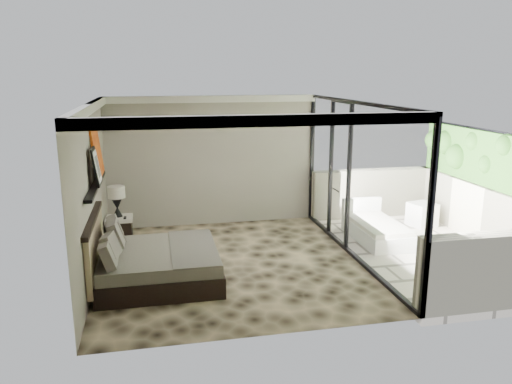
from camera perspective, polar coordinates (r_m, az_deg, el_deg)
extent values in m
plane|color=black|center=(8.84, -2.86, -8.25)|extent=(5.00, 5.00, 0.00)
cube|color=silver|center=(8.22, -3.10, 10.12)|extent=(4.50, 5.00, 0.02)
cube|color=gray|center=(10.84, -5.01, 3.51)|extent=(4.50, 0.02, 2.80)
cube|color=gray|center=(8.39, -18.27, -0.09)|extent=(0.02, 5.00, 2.80)
cube|color=white|center=(9.03, 11.27, 1.27)|extent=(0.08, 5.00, 2.80)
cube|color=beige|center=(10.10, 18.81, -6.53)|extent=(3.00, 5.00, 0.12)
cube|color=beige|center=(10.66, 25.34, -2.64)|extent=(0.30, 5.00, 1.10)
cube|color=black|center=(8.46, -17.85, 0.74)|extent=(0.12, 2.20, 0.05)
cube|color=black|center=(8.26, -10.91, -8.90)|extent=(1.88, 1.79, 0.32)
cube|color=#5D5A4E|center=(8.16, -10.99, -7.21)|extent=(1.82, 1.73, 0.20)
cube|color=#49463F|center=(8.14, -7.22, -6.33)|extent=(0.72, 1.77, 0.03)
cube|color=#9C8E63|center=(8.15, -17.94, -6.13)|extent=(0.08, 1.89, 0.90)
cube|color=black|center=(10.19, -15.30, -4.20)|extent=(0.53, 0.53, 0.52)
cone|color=black|center=(10.15, -15.54, -2.24)|extent=(0.19, 0.19, 0.17)
cone|color=black|center=(10.10, -15.60, -1.31)|extent=(0.19, 0.19, 0.17)
cylinder|color=beige|center=(10.05, -15.68, 0.00)|extent=(0.33, 0.33, 0.23)
cube|color=red|center=(9.01, -17.76, 4.58)|extent=(0.13, 0.90, 0.90)
cube|color=black|center=(8.30, -17.80, 2.80)|extent=(0.11, 0.50, 0.60)
cube|color=silver|center=(11.49, 18.45, -2.44)|extent=(0.61, 0.61, 0.50)
cube|color=silver|center=(10.29, 13.64, -4.56)|extent=(0.85, 1.70, 0.30)
cube|color=beige|center=(10.23, 13.70, -3.54)|extent=(0.81, 1.60, 0.09)
cube|color=silver|center=(10.89, 11.97, -1.63)|extent=(0.85, 0.13, 0.37)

